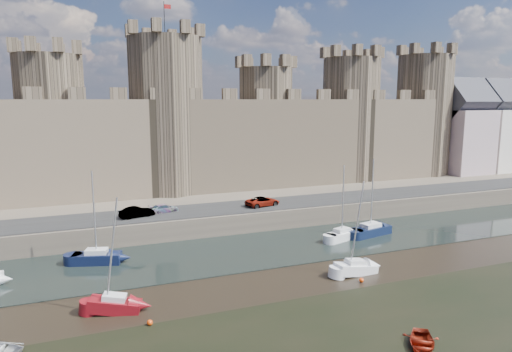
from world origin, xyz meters
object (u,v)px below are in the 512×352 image
at_px(car_3, 263,202).
at_px(sailboat_4, 115,304).
at_px(sailboat_2, 342,234).
at_px(sailboat_3, 371,230).
at_px(car_1, 137,212).
at_px(sailboat_5, 355,267).
at_px(car_2, 164,208).
at_px(sailboat_1, 97,257).

xyz_separation_m(car_3, sailboat_4, (-20.29, -19.36, -2.46)).
distance_m(sailboat_2, sailboat_3, 4.34).
distance_m(car_1, sailboat_5, 26.58).
xyz_separation_m(sailboat_3, sailboat_4, (-30.79, -10.01, -0.05)).
distance_m(car_2, car_3, 12.86).
distance_m(car_3, sailboat_1, 22.66).
relative_size(car_1, sailboat_1, 0.43).
bearing_deg(car_3, car_2, 71.36).
bearing_deg(car_3, sailboat_5, 172.51).
bearing_deg(sailboat_2, car_1, 139.45).
bearing_deg(sailboat_5, sailboat_4, 177.02).
distance_m(sailboat_3, sailboat_5, 13.29).
bearing_deg(sailboat_1, sailboat_3, 13.47).
distance_m(sailboat_1, sailboat_2, 27.46).
bearing_deg(sailboat_3, sailboat_4, -173.77).
bearing_deg(car_2, sailboat_2, -133.50).
distance_m(car_3, sailboat_4, 28.15).
relative_size(car_3, sailboat_3, 0.50).
relative_size(car_2, sailboat_3, 0.39).
bearing_deg(car_3, sailboat_2, -160.41).
height_order(sailboat_2, sailboat_3, sailboat_3).
height_order(car_2, sailboat_1, sailboat_1).
distance_m(car_1, car_2, 3.72).
bearing_deg(sailboat_5, car_1, 130.03).
height_order(car_1, sailboat_3, sailboat_3).
distance_m(car_1, sailboat_3, 28.45).
xyz_separation_m(sailboat_1, sailboat_3, (31.70, -1.72, -0.02)).
distance_m(car_3, sailboat_3, 14.27).
bearing_deg(car_2, sailboat_1, 123.65).
bearing_deg(sailboat_1, sailboat_5, -10.49).
xyz_separation_m(sailboat_1, sailboat_4, (0.91, -11.72, -0.07)).
bearing_deg(car_3, sailboat_1, 97.09).
xyz_separation_m(car_1, car_3, (16.26, 0.02, -0.02)).
xyz_separation_m(car_3, sailboat_2, (6.18, -9.77, -2.41)).
relative_size(car_2, sailboat_2, 0.41).
bearing_deg(car_1, car_2, -83.47).
bearing_deg(car_3, sailboat_4, 120.94).
relative_size(car_1, sailboat_2, 0.46).
relative_size(sailboat_1, sailboat_5, 1.05).
bearing_deg(sailboat_4, sailboat_3, 33.92).
xyz_separation_m(car_3, sailboat_1, (-21.20, -7.64, -2.39)).
height_order(sailboat_3, sailboat_5, sailboat_3).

